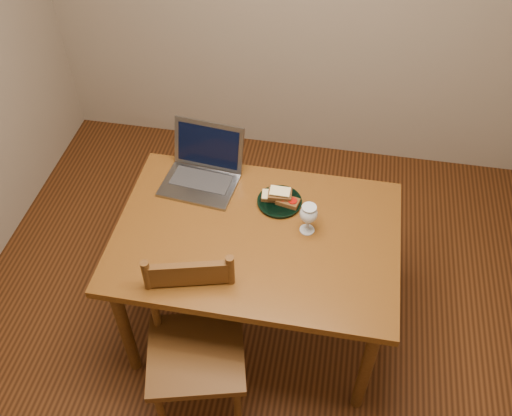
% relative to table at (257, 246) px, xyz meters
% --- Properties ---
extents(floor, '(3.20, 3.20, 0.02)m').
position_rel_table_xyz_m(floor, '(-0.02, -0.07, -0.66)').
color(floor, black).
rests_on(floor, ground).
extents(table, '(1.30, 0.90, 0.74)m').
position_rel_table_xyz_m(table, '(0.00, 0.00, 0.00)').
color(table, '#44200B').
rests_on(table, floor).
extents(chair, '(0.51, 0.50, 0.46)m').
position_rel_table_xyz_m(chair, '(-0.19, -0.46, -0.16)').
color(chair, '#3D210C').
rests_on(chair, floor).
extents(plate, '(0.22, 0.22, 0.02)m').
position_rel_table_xyz_m(plate, '(0.07, 0.21, 0.09)').
color(plate, black).
rests_on(plate, table).
extents(sandwich_cheese, '(0.11, 0.07, 0.03)m').
position_rel_table_xyz_m(sandwich_cheese, '(0.04, 0.22, 0.12)').
color(sandwich_cheese, '#381E0C').
rests_on(sandwich_cheese, plate).
extents(sandwich_tomato, '(0.12, 0.08, 0.03)m').
position_rel_table_xyz_m(sandwich_tomato, '(0.11, 0.20, 0.12)').
color(sandwich_tomato, '#381E0C').
rests_on(sandwich_tomato, plate).
extents(sandwich_top, '(0.12, 0.07, 0.03)m').
position_rel_table_xyz_m(sandwich_top, '(0.07, 0.21, 0.15)').
color(sandwich_top, '#381E0C').
rests_on(sandwich_top, plate).
extents(milk_glass, '(0.08, 0.08, 0.16)m').
position_rel_table_xyz_m(milk_glass, '(0.22, 0.06, 0.16)').
color(milk_glass, white).
rests_on(milk_glass, table).
extents(laptop, '(0.39, 0.36, 0.26)m').
position_rel_table_xyz_m(laptop, '(-0.33, 0.33, 0.15)').
color(laptop, slate).
rests_on(laptop, table).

